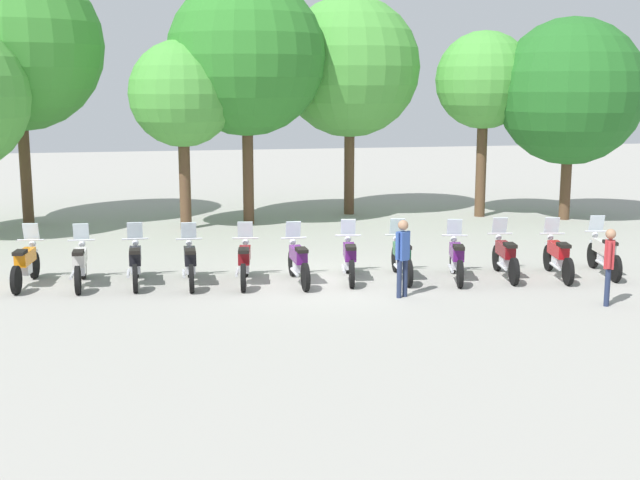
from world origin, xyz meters
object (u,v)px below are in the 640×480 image
at_px(tree_2, 182,94).
at_px(tree_5, 484,81).
at_px(motorcycle_2, 135,262).
at_px(motorcycle_6, 349,258).
at_px(tree_3, 246,57).
at_px(person_0, 403,252).
at_px(motorcycle_3, 190,262).
at_px(motorcycle_4, 244,262).
at_px(motorcycle_9, 505,256).
at_px(motorcycle_1, 80,264).
at_px(motorcycle_5, 298,261).
at_px(person_1, 609,261).
at_px(tree_1, 17,46).
at_px(motorcycle_11, 604,253).
at_px(motorcycle_8, 456,258).
at_px(tree_4, 350,67).
at_px(motorcycle_7, 402,257).
at_px(motorcycle_0, 25,264).
at_px(tree_6, 571,92).
at_px(motorcycle_10, 558,256).

bearing_deg(tree_2, tree_5, 3.20).
bearing_deg(motorcycle_2, motorcycle_6, -96.06).
bearing_deg(tree_3, person_0, -78.29).
xyz_separation_m(motorcycle_3, motorcycle_4, (1.25, -0.16, 0.00)).
bearing_deg(tree_5, motorcycle_9, -108.43).
relative_size(motorcycle_1, motorcycle_9, 1.00).
relative_size(motorcycle_5, person_0, 1.28).
height_order(person_1, tree_1, tree_1).
relative_size(motorcycle_2, tree_1, 0.26).
distance_m(motorcycle_11, tree_1, 18.84).
bearing_deg(motorcycle_8, motorcycle_4, 97.20).
xyz_separation_m(motorcycle_9, tree_4, (-1.39, 10.41, 4.64)).
distance_m(tree_1, tree_4, 10.94).
relative_size(motorcycle_7, motorcycle_8, 1.02).
bearing_deg(motorcycle_3, person_0, -114.48).
relative_size(motorcycle_4, tree_5, 0.34).
bearing_deg(motorcycle_1, tree_2, -20.28).
xyz_separation_m(motorcycle_6, motorcycle_11, (6.22, -0.68, 0.00)).
bearing_deg(motorcycle_6, motorcycle_4, 97.01).
bearing_deg(motorcycle_0, motorcycle_3, -92.09).
relative_size(motorcycle_1, person_0, 1.28).
height_order(motorcycle_2, tree_1, tree_1).
height_order(motorcycle_6, motorcycle_9, same).
bearing_deg(tree_4, motorcycle_2, -127.99).
distance_m(motorcycle_9, tree_3, 11.49).
relative_size(tree_5, tree_6, 0.94).
bearing_deg(tree_6, motorcycle_5, -145.11).
height_order(motorcycle_11, person_1, person_1).
xyz_separation_m(motorcycle_10, person_0, (-4.24, -1.12, 0.49)).
height_order(motorcycle_1, tree_1, tree_1).
bearing_deg(motorcycle_11, tree_1, 65.16).
bearing_deg(motorcycle_9, motorcycle_6, 91.27).
bearing_deg(tree_4, motorcycle_5, -109.77).
height_order(motorcycle_10, tree_3, tree_3).
distance_m(motorcycle_3, person_1, 9.26).
relative_size(motorcycle_2, person_0, 1.28).
height_order(motorcycle_0, motorcycle_8, same).
xyz_separation_m(motorcycle_6, tree_1, (-8.58, 9.74, 5.25)).
relative_size(motorcycle_4, tree_3, 0.27).
bearing_deg(tree_4, tree_1, -179.08).
xyz_separation_m(motorcycle_9, motorcycle_10, (1.24, -0.25, 0.00)).
bearing_deg(motorcycle_11, motorcycle_6, 94.10).
distance_m(motorcycle_7, tree_3, 10.33).
height_order(tree_3, tree_4, tree_3).
height_order(motorcycle_2, tree_4, tree_4).
relative_size(motorcycle_6, tree_2, 0.37).
height_order(person_0, tree_1, tree_1).
bearing_deg(person_0, motorcycle_6, 176.23).
height_order(motorcycle_2, motorcycle_8, same).
bearing_deg(motorcycle_7, tree_3, 22.64).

